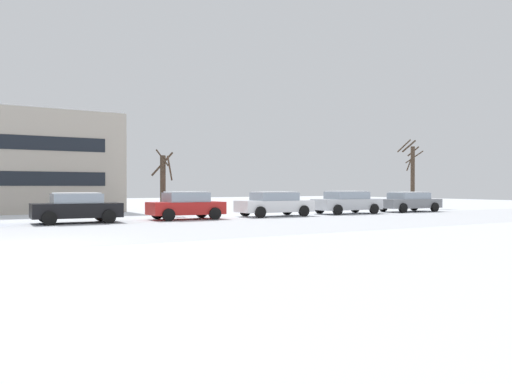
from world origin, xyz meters
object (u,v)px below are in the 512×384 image
at_px(parked_car_white, 274,204).
at_px(parked_car_gray, 409,201).
at_px(parked_car_red, 186,205).
at_px(parked_car_silver, 347,202).
at_px(parked_car_black, 77,207).

relative_size(parked_car_white, parked_car_gray, 0.98).
height_order(parked_car_red, parked_car_gray, parked_car_red).
bearing_deg(parked_car_silver, parked_car_black, 179.72).
bearing_deg(parked_car_red, parked_car_white, -0.34).
relative_size(parked_car_red, parked_car_silver, 0.87).
height_order(parked_car_black, parked_car_white, parked_car_black).
bearing_deg(parked_car_gray, parked_car_white, 179.90).
relative_size(parked_car_black, parked_car_silver, 0.90).
xyz_separation_m(parked_car_black, parked_car_red, (5.52, -0.10, 0.01)).
xyz_separation_m(parked_car_red, parked_car_gray, (16.56, -0.05, -0.04)).
height_order(parked_car_red, parked_car_silver, parked_car_red).
bearing_deg(parked_car_white, parked_car_red, 179.66).
relative_size(parked_car_white, parked_car_silver, 1.00).
distance_m(parked_car_red, parked_car_gray, 16.56).
bearing_deg(parked_car_black, parked_car_silver, -0.28).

